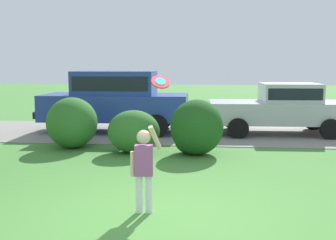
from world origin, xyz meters
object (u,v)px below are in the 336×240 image
Objects in this scene: frisbee at (160,82)px; parked_sedan at (282,107)px; child_thrower at (144,164)px; parked_suv at (115,98)px.

parked_sedan is at bearing 68.10° from frisbee.
parked_suv is at bearing 105.79° from child_thrower.
parked_suv is at bearing 108.08° from frisbee.
parked_sedan is 3.47× the size of child_thrower.
frisbee reaches higher than parked_suv.
parked_sedan is 8.11m from child_thrower.
parked_sedan is 13.92× the size of frisbee.
child_thrower is at bearing -112.09° from parked_sedan.
parked_suv reaches higher than child_thrower.
child_thrower is at bearing -74.21° from parked_suv.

